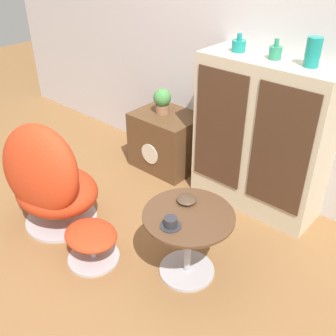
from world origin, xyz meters
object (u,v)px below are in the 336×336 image
object	(u,v)px
egg_chair	(49,182)
ottoman	(91,240)
teacup	(171,223)
potted_plant	(162,100)
coffee_table	(188,235)
tv_console	(167,141)
vase_leftmost	(239,45)
vase_inner_right	(313,52)
bowl	(187,199)
sideboard	(261,137)
vase_inner_left	(275,52)

from	to	relation	value
egg_chair	ottoman	bearing A→B (deg)	-5.57
teacup	potted_plant	bearing A→B (deg)	133.67
egg_chair	coffee_table	world-z (taller)	egg_chair
tv_console	vase_leftmost	xyz separation A→B (m)	(0.67, 0.04, 1.00)
vase_inner_right	teacup	xyz separation A→B (m)	(-0.21, -1.16, -0.80)
potted_plant	teacup	xyz separation A→B (m)	(1.07, -1.12, -0.15)
vase_inner_right	bowl	bearing A→B (deg)	-107.62
egg_chair	ottoman	xyz separation A→B (m)	(0.51, -0.05, -0.23)
ottoman	teacup	size ratio (longest dim) A/B	3.02
sideboard	bowl	distance (m)	0.91
egg_chair	vase_leftmost	size ratio (longest dim) A/B	6.89
ottoman	vase_leftmost	world-z (taller)	vase_leftmost
vase_inner_right	teacup	world-z (taller)	vase_inner_right
sideboard	ottoman	world-z (taller)	sideboard
coffee_table	vase_inner_left	world-z (taller)	vase_inner_left
vase_inner_left	teacup	bearing A→B (deg)	-87.31
potted_plant	teacup	world-z (taller)	potted_plant
sideboard	vase_inner_right	xyz separation A→B (m)	(0.28, 0.00, 0.71)
vase_leftmost	bowl	size ratio (longest dim) A/B	1.01
coffee_table	bowl	xyz separation A→B (m)	(-0.09, 0.09, 0.18)
bowl	coffee_table	bearing A→B (deg)	-45.09
coffee_table	vase_leftmost	world-z (taller)	vase_leftmost
coffee_table	vase_inner_right	distance (m)	1.42
coffee_table	potted_plant	xyz separation A→B (m)	(-1.08, 0.96, 0.34)
tv_console	bowl	world-z (taller)	tv_console
potted_plant	bowl	xyz separation A→B (m)	(0.99, -0.87, -0.15)
coffee_table	potted_plant	distance (m)	1.48
coffee_table	potted_plant	world-z (taller)	potted_plant
teacup	vase_inner_right	bearing A→B (deg)	79.91
vase_inner_right	potted_plant	distance (m)	1.43
tv_console	vase_inner_right	bearing A→B (deg)	1.72
egg_chair	coffee_table	xyz separation A→B (m)	(1.08, 0.29, -0.08)
potted_plant	sideboard	bearing A→B (deg)	1.85
egg_chair	vase_inner_left	world-z (taller)	vase_inner_left
vase_inner_left	sideboard	bearing A→B (deg)	-167.34
egg_chair	teacup	size ratio (longest dim) A/B	6.94
tv_console	coffee_table	world-z (taller)	tv_console
egg_chair	ottoman	size ratio (longest dim) A/B	2.30
egg_chair	vase_inner_left	size ratio (longest dim) A/B	6.42
ottoman	vase_leftmost	bearing A→B (deg)	81.01
tv_console	vase_inner_left	size ratio (longest dim) A/B	4.29
egg_chair	bowl	bearing A→B (deg)	21.17
vase_inner_right	coffee_table	bearing A→B (deg)	-101.08
sideboard	coffee_table	bearing A→B (deg)	-85.28
vase_leftmost	teacup	bearing A→B (deg)	-73.28
teacup	bowl	distance (m)	0.26
vase_inner_right	bowl	distance (m)	1.25
ottoman	vase_inner_right	distance (m)	1.92
ottoman	potted_plant	bearing A→B (deg)	111.40
sideboard	egg_chair	distance (m)	1.64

